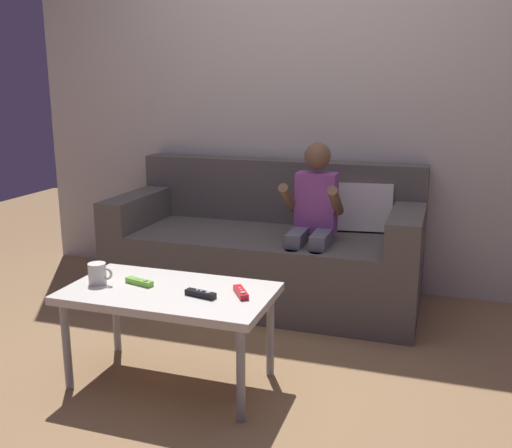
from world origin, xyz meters
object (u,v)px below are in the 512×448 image
at_px(coffee_mug, 98,274).
at_px(person_seated_on_couch, 313,219).
at_px(game_remote_black_near_edge, 201,294).
at_px(game_remote_red_far_corner, 241,293).
at_px(game_remote_lime_center, 139,282).
at_px(coffee_table, 169,299).
at_px(couch, 268,251).

bearing_deg(coffee_mug, person_seated_on_couch, 53.21).
xyz_separation_m(game_remote_black_near_edge, game_remote_red_far_corner, (0.15, 0.07, 0.00)).
relative_size(game_remote_red_far_corner, coffee_mug, 1.16).
bearing_deg(game_remote_lime_center, coffee_table, -6.97).
xyz_separation_m(game_remote_black_near_edge, game_remote_lime_center, (-0.32, 0.05, 0.00)).
height_order(couch, game_remote_lime_center, couch).
bearing_deg(coffee_table, coffee_mug, -174.93).
bearing_deg(game_remote_black_near_edge, coffee_mug, 179.31).
height_order(game_remote_black_near_edge, game_remote_lime_center, same).
xyz_separation_m(person_seated_on_couch, coffee_table, (-0.41, -0.97, -0.17)).
bearing_deg(game_remote_lime_center, person_seated_on_couch, 59.15).
relative_size(game_remote_lime_center, coffee_mug, 1.23).
bearing_deg(coffee_mug, game_remote_black_near_edge, -0.69).
xyz_separation_m(game_remote_black_near_edge, coffee_mug, (-0.50, 0.01, 0.04)).
distance_m(game_remote_lime_center, coffee_mug, 0.19).
distance_m(coffee_table, game_remote_red_far_corner, 0.33).
bearing_deg(coffee_mug, coffee_table, 5.07).
distance_m(couch, person_seated_on_couch, 0.45).
distance_m(couch, game_remote_red_far_corner, 1.15).
height_order(couch, coffee_mug, couch).
bearing_deg(couch, game_remote_lime_center, -102.62).
bearing_deg(person_seated_on_couch, game_remote_red_far_corner, -95.72).
relative_size(couch, game_remote_lime_center, 12.86).
relative_size(person_seated_on_couch, coffee_mug, 8.42).
bearing_deg(couch, game_remote_black_near_edge, -86.74).
bearing_deg(coffee_table, game_remote_black_near_edge, -12.17).
relative_size(couch, coffee_mug, 15.75).
height_order(person_seated_on_couch, game_remote_lime_center, person_seated_on_couch).
distance_m(couch, coffee_table, 1.16).
distance_m(game_remote_black_near_edge, coffee_mug, 0.50).
height_order(game_remote_lime_center, coffee_mug, coffee_mug).
bearing_deg(person_seated_on_couch, couch, 150.45).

